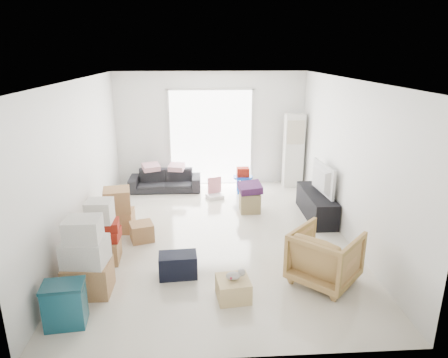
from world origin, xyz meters
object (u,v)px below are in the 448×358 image
at_px(armchair, 325,254).
at_px(wood_crate, 233,289).
at_px(sofa, 165,177).
at_px(kids_table, 243,175).
at_px(tv_console, 316,205).
at_px(television, 317,190).
at_px(storage_bins, 65,304).
at_px(ac_tower, 293,151).
at_px(ottoman, 250,202).

bearing_deg(armchair, wood_crate, 57.37).
distance_m(sofa, kids_table, 1.82).
distance_m(tv_console, kids_table, 1.99).
xyz_separation_m(television, storage_bins, (-3.90, -3.06, -0.29)).
xyz_separation_m(ac_tower, ottoman, (-1.23, -1.56, -0.67)).
distance_m(television, wood_crate, 3.26).
bearing_deg(wood_crate, television, 54.75).
distance_m(tv_console, sofa, 3.57).
bearing_deg(armchair, ac_tower, -53.35).
height_order(sofa, ottoman, sofa).
distance_m(ac_tower, sofa, 3.10).
distance_m(sofa, ottoman, 2.31).
distance_m(kids_table, wood_crate, 4.20).
relative_size(ac_tower, storage_bins, 3.16).
relative_size(storage_bins, ottoman, 1.38).
height_order(tv_console, television, television).
bearing_deg(armchair, storage_bins, 55.91).
bearing_deg(television, kids_table, 35.59).
relative_size(armchair, kids_table, 1.44).
xyz_separation_m(ottoman, wood_crate, (-0.59, -3.00, -0.06)).
height_order(television, kids_table, television).
xyz_separation_m(ac_tower, sofa, (-3.05, -0.15, -0.55)).
bearing_deg(ottoman, storage_bins, -127.56).
height_order(television, sofa, sofa).
bearing_deg(ac_tower, tv_console, -88.51).
xyz_separation_m(tv_console, wood_crate, (-1.87, -2.64, -0.11)).
height_order(ottoman, wood_crate, ottoman).
xyz_separation_m(tv_console, ottoman, (-1.28, 0.35, -0.05)).
height_order(ac_tower, armchair, ac_tower).
distance_m(television, storage_bins, 4.96).
bearing_deg(storage_bins, kids_table, 60.30).
xyz_separation_m(ottoman, kids_table, (-0.02, 1.15, 0.22)).
xyz_separation_m(tv_console, armchair, (-0.55, -2.32, 0.18)).
bearing_deg(ottoman, sofa, 142.18).
bearing_deg(ac_tower, kids_table, -161.71).
bearing_deg(storage_bins, wood_crate, 11.55).
distance_m(storage_bins, wood_crate, 2.08).
bearing_deg(ac_tower, armchair, -96.76).
relative_size(tv_console, storage_bins, 2.70).
bearing_deg(ottoman, kids_table, 91.04).
bearing_deg(ac_tower, ottoman, -128.08).
bearing_deg(sofa, ottoman, -37.26).
bearing_deg(storage_bins, tv_console, 38.11).
bearing_deg(storage_bins, armchair, 12.51).
height_order(tv_console, sofa, sofa).
distance_m(sofa, storage_bins, 4.89).
distance_m(storage_bins, ottoman, 4.31).
relative_size(ac_tower, television, 1.74).
height_order(television, storage_bins, television).
bearing_deg(tv_console, ottoman, 164.47).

